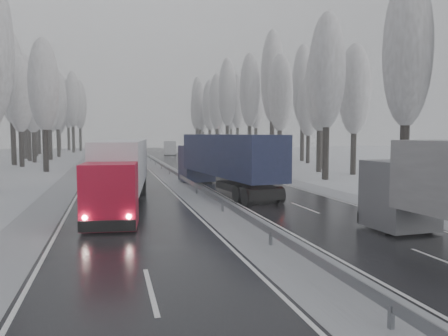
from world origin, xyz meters
name	(u,v)px	position (x,y,z in m)	size (l,w,h in m)	color
ground	(314,276)	(0.00, 0.00, 0.00)	(260.00, 260.00, 0.00)	silver
carriageway_right	(229,179)	(5.25, 30.00, 0.01)	(7.50, 200.00, 0.03)	black
carriageway_left	(123,182)	(-5.25, 30.00, 0.01)	(7.50, 200.00, 0.03)	black
median_slush	(177,180)	(0.00, 30.00, 0.02)	(3.00, 200.00, 0.04)	#A1A3A9
shoulder_right	(274,178)	(10.20, 30.00, 0.02)	(2.40, 200.00, 0.04)	#A1A3A9
shoulder_left	(68,183)	(-10.20, 30.00, 0.02)	(2.40, 200.00, 0.04)	#A1A3A9
median_guardrail	(177,174)	(0.00, 29.99, 0.60)	(0.12, 200.00, 0.76)	slate
tree_16	(407,51)	(15.04, 15.67, 10.67)	(3.60, 3.60, 16.53)	black
tree_18	(327,72)	(14.51, 27.03, 10.70)	(3.60, 3.60, 16.58)	black
tree_19	(355,90)	(20.02, 31.03, 9.42)	(3.60, 3.60, 14.57)	black
tree_20	(320,87)	(17.90, 35.17, 10.14)	(3.60, 3.60, 15.71)	black
tree_21	(322,76)	(20.12, 39.17, 12.00)	(3.60, 3.60, 18.62)	black
tree_22	(280,94)	(17.02, 45.60, 10.24)	(3.60, 3.60, 15.86)	black
tree_23	(309,106)	(23.31, 49.60, 8.77)	(3.60, 3.60, 13.55)	black
tree_24	(272,77)	(17.90, 51.02, 13.19)	(3.60, 3.60, 20.49)	black
tree_25	(303,86)	(24.81, 55.02, 12.52)	(3.60, 3.60, 19.44)	black
tree_26	(250,91)	(17.56, 61.27, 12.10)	(3.60, 3.60, 18.78)	black
tree_27	(279,98)	(24.72, 65.27, 11.36)	(3.60, 3.60, 17.62)	black
tree_28	(227,93)	(16.34, 71.95, 12.64)	(3.60, 3.60, 19.62)	black
tree_29	(256,100)	(23.71, 75.95, 11.67)	(3.60, 3.60, 18.11)	black
tree_30	(217,102)	(16.56, 81.70, 11.52)	(3.60, 3.60, 17.86)	black
tree_31	(238,102)	(22.48, 85.70, 11.97)	(3.60, 3.60, 18.58)	black
tree_32	(210,106)	(16.63, 89.21, 11.18)	(3.60, 3.60, 17.33)	black
tree_33	(219,115)	(19.77, 93.21, 9.26)	(3.60, 3.60, 14.33)	black
tree_34	(200,107)	(15.73, 96.32, 11.37)	(3.60, 3.60, 17.63)	black
tree_35	(231,107)	(24.94, 100.32, 11.77)	(3.60, 3.60, 18.25)	black
tree_36	(198,103)	(17.04, 106.16, 13.02)	(3.60, 3.60, 20.23)	black
tree_37	(219,113)	(24.02, 110.16, 10.56)	(3.60, 3.60, 16.37)	black
tree_38	(196,110)	(18.73, 116.73, 11.59)	(3.60, 3.60, 17.97)	black
tree_39	(203,115)	(21.55, 120.73, 10.45)	(3.60, 3.60, 16.19)	black
tree_62	(43,85)	(-13.94, 43.73, 10.36)	(3.60, 3.60, 16.04)	black
tree_64	(20,94)	(-18.26, 52.71, 9.96)	(3.60, 3.60, 15.42)	black
tree_65	(11,78)	(-20.05, 56.71, 12.55)	(3.60, 3.60, 19.48)	black
tree_66	(33,100)	(-18.16, 62.35, 9.84)	(3.60, 3.60, 15.23)	black
tree_67	(27,95)	(-19.54, 66.35, 11.03)	(3.60, 3.60, 17.09)	black
tree_68	(49,98)	(-16.58, 69.11, 10.75)	(3.60, 3.60, 16.65)	black
tree_69	(23,90)	(-21.42, 73.11, 12.46)	(3.60, 3.60, 19.35)	black
tree_70	(57,101)	(-16.33, 79.19, 11.03)	(3.60, 3.60, 17.09)	black
tree_71	(34,94)	(-21.09, 83.19, 12.63)	(3.60, 3.60, 19.61)	black
tree_72	(50,110)	(-18.93, 88.54, 9.76)	(3.60, 3.60, 15.11)	black
tree_73	(38,104)	(-21.82, 92.54, 11.11)	(3.60, 3.60, 17.22)	black
tree_74	(72,100)	(-15.07, 99.33, 12.67)	(3.60, 3.60, 19.68)	black
tree_75	(35,103)	(-24.20, 103.33, 11.99)	(3.60, 3.60, 18.60)	black
tree_76	(80,105)	(-14.05, 108.72, 11.95)	(3.60, 3.60, 18.55)	black
tree_77	(59,116)	(-19.66, 112.72, 9.26)	(3.60, 3.60, 14.32)	black
tree_78	(68,104)	(-17.56, 115.31, 12.59)	(3.60, 3.60, 19.55)	black
tree_79	(59,111)	(-20.33, 119.31, 11.01)	(3.60, 3.60, 17.07)	black
truck_blue_box	(223,158)	(2.31, 20.91, 2.65)	(4.98, 17.85, 4.54)	#1A2041
truck_cream_box	(239,152)	(7.38, 33.37, 2.62)	(3.19, 17.60, 4.50)	beige
box_truck_distant	(170,148)	(6.07, 81.67, 1.56)	(3.59, 8.46, 3.06)	silver
truck_red_white	(122,168)	(-5.65, 15.47, 2.44)	(4.32, 16.42, 4.17)	#B80A26
truck_red_red	(119,154)	(-5.33, 42.29, 2.16)	(2.89, 14.48, 3.69)	#B50A19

